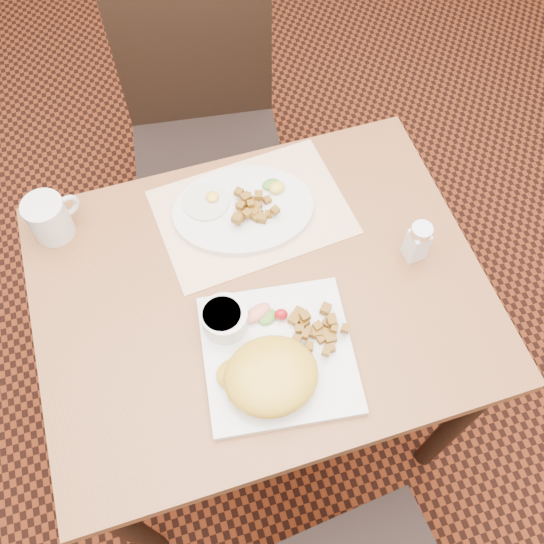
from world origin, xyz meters
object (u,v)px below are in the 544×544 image
at_px(plate_oval, 243,210).
at_px(plate_square, 278,354).
at_px(coffee_mug, 49,218).
at_px(salt_shaker, 418,241).
at_px(table, 261,313).
at_px(chair_far, 204,125).

bearing_deg(plate_oval, plate_square, -94.90).
bearing_deg(coffee_mug, salt_shaker, -22.01).
xyz_separation_m(plate_oval, coffee_mug, (-0.39, 0.07, 0.04)).
height_order(salt_shaker, coffee_mug, salt_shaker).
xyz_separation_m(table, plate_square, (-0.01, -0.15, 0.12)).
relative_size(chair_far, plate_square, 3.46).
height_order(plate_oval, salt_shaker, salt_shaker).
bearing_deg(plate_oval, coffee_mug, 169.22).
height_order(plate_square, salt_shaker, salt_shaker).
bearing_deg(table, plate_oval, 84.00).
bearing_deg(plate_oval, chair_far, 88.81).
distance_m(chair_far, salt_shaker, 0.78).
xyz_separation_m(chair_far, plate_oval, (-0.01, -0.46, 0.22)).
bearing_deg(coffee_mug, chair_far, 44.05).
bearing_deg(plate_oval, table, -96.00).
xyz_separation_m(plate_square, salt_shaker, (0.33, 0.13, 0.04)).
height_order(plate_oval, coffee_mug, coffee_mug).
bearing_deg(plate_square, coffee_mug, 131.47).
distance_m(table, plate_square, 0.19).
xyz_separation_m(table, plate_oval, (0.02, 0.19, 0.12)).
relative_size(table, coffee_mug, 8.02).
relative_size(table, plate_square, 3.21).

